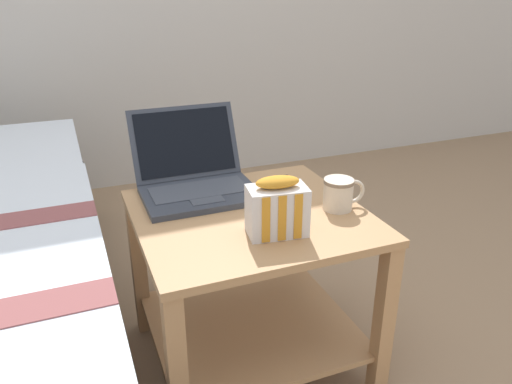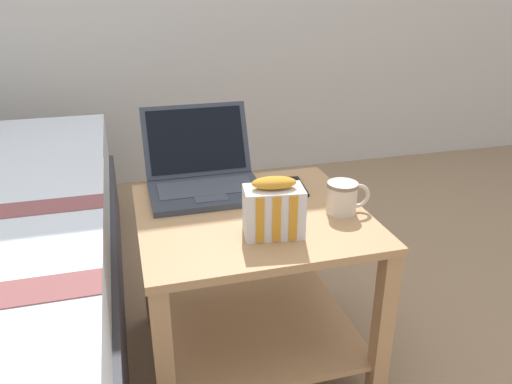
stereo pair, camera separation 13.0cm
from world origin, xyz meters
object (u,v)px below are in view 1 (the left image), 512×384
object	(u,v)px
mug_front_left	(339,192)
laptop	(196,177)
cell_phone	(285,185)
snack_bag	(277,208)

from	to	relation	value
mug_front_left	laptop	bearing A→B (deg)	141.52
laptop	cell_phone	world-z (taller)	laptop
cell_phone	laptop	bearing A→B (deg)	165.63
laptop	mug_front_left	size ratio (longest dim) A/B	2.70
mug_front_left	snack_bag	bearing A→B (deg)	-161.93
snack_bag	cell_phone	distance (m)	0.32
laptop	cell_phone	xyz separation A→B (m)	(0.26, -0.07, -0.04)
laptop	mug_front_left	xyz separation A→B (m)	(0.34, -0.27, 0.00)
mug_front_left	cell_phone	size ratio (longest dim) A/B	0.79
snack_bag	laptop	bearing A→B (deg)	108.90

